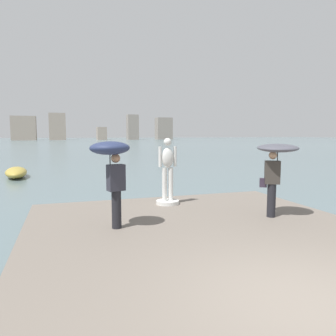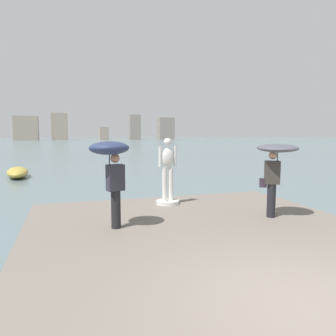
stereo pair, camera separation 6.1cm
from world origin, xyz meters
name	(u,v)px [view 1 (the left image)]	position (x,y,z in m)	size (l,w,h in m)	color
ground_plane	(88,154)	(0.00, 40.00, 0.00)	(400.00, 400.00, 0.00)	slate
pier	(228,257)	(0.00, 2.19, 0.20)	(7.92, 10.37, 0.40)	#70665B
statue_white_figure	(168,176)	(0.05, 6.22, 1.27)	(0.71, 0.71, 2.05)	silver
onlooker_left	(112,160)	(-1.95, 4.10, 1.97)	(1.11, 1.12, 2.02)	black
onlooker_right	(276,159)	(2.24, 3.87, 1.91)	(1.42, 1.42, 1.94)	black
boat_far	(16,172)	(-5.75, 17.75, 0.30)	(1.52, 3.58, 0.61)	#B2993D
distant_skyline	(84,128)	(5.93, 149.20, 5.18)	(88.65, 11.67, 11.89)	gray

